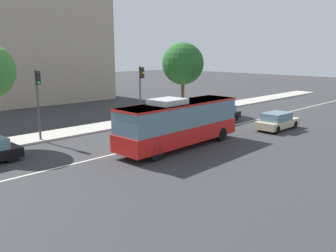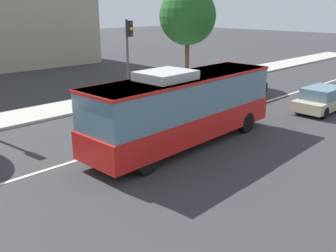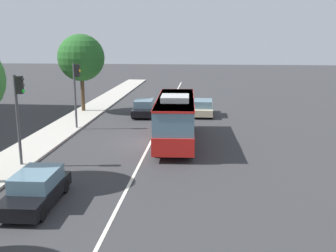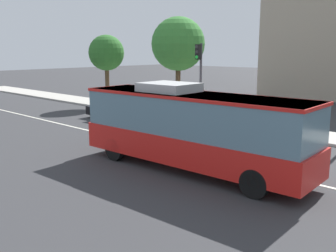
{
  "view_description": "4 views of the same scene",
  "coord_description": "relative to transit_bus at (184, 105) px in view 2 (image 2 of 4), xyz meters",
  "views": [
    {
      "loc": [
        -16.83,
        -18.05,
        6.41
      ],
      "look_at": [
        -0.5,
        -1.46,
        1.57
      ],
      "focal_mm": 37.91,
      "sensor_mm": 36.0,
      "label": 1
    },
    {
      "loc": [
        -11.44,
        -12.7,
        5.95
      ],
      "look_at": [
        -1.7,
        -2.79,
        1.55
      ],
      "focal_mm": 40.44,
      "sensor_mm": 36.0,
      "label": 2
    },
    {
      "loc": [
        -26.6,
        -3.6,
        7.22
      ],
      "look_at": [
        -1.51,
        -1.36,
        1.58
      ],
      "focal_mm": 42.84,
      "sensor_mm": 36.0,
      "label": 3
    },
    {
      "loc": [
        9.86,
        -13.36,
        4.79
      ],
      "look_at": [
        -0.23,
        -2.48,
        1.84
      ],
      "focal_mm": 41.1,
      "sensor_mm": 36.0,
      "label": 4
    }
  ],
  "objects": [
    {
      "name": "lane_centre_line",
      "position": [
        -0.35,
        1.72,
        -1.8
      ],
      "size": [
        76.0,
        0.16,
        0.01
      ],
      "primitive_type": "cube",
      "color": "silver",
      "rests_on": "ground_plane"
    },
    {
      "name": "ground_plane",
      "position": [
        -0.35,
        1.72,
        -1.81
      ],
      "size": [
        160.0,
        160.0,
        0.0
      ],
      "primitive_type": "plane",
      "color": "#333335"
    },
    {
      "name": "sedan_beige",
      "position": [
        10.02,
        -1.87,
        -1.09
      ],
      "size": [
        4.51,
        1.85,
        1.46
      ],
      "rotation": [
        0.0,
        0.0,
        -0.01
      ],
      "color": "#C6B793",
      "rests_on": "ground_plane"
    },
    {
      "name": "sidewalk_kerb",
      "position": [
        -0.35,
        9.24,
        -1.74
      ],
      "size": [
        80.0,
        2.96,
        0.14
      ],
      "primitive_type": "cube",
      "color": "#B2ADA3",
      "rests_on": "ground_plane"
    },
    {
      "name": "street_tree_kerbside_left",
      "position": [
        10.76,
        9.79,
        3.41
      ],
      "size": [
        4.45,
        4.45,
        7.47
      ],
      "color": "#4C3823",
      "rests_on": "ground_plane"
    },
    {
      "name": "transit_bus",
      "position": [
        0.0,
        0.0,
        0.0
      ],
      "size": [
        10.09,
        2.89,
        3.46
      ],
      "rotation": [
        0.0,
        0.0,
        0.04
      ],
      "color": "red",
      "rests_on": "ground_plane"
    },
    {
      "name": "traffic_light_near_corner",
      "position": [
        3.37,
        7.98,
        1.75
      ],
      "size": [
        0.33,
        0.62,
        5.2
      ],
      "rotation": [
        0.0,
        0.0,
        -1.55
      ],
      "color": "#47474C",
      "rests_on": "ground_plane"
    },
    {
      "name": "sedan_black_ahead",
      "position": [
        9.41,
        3.62,
        -1.09
      ],
      "size": [
        4.57,
        1.99,
        1.46
      ],
      "rotation": [
        0.0,
        0.0,
        3.18
      ],
      "color": "black",
      "rests_on": "ground_plane"
    }
  ]
}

